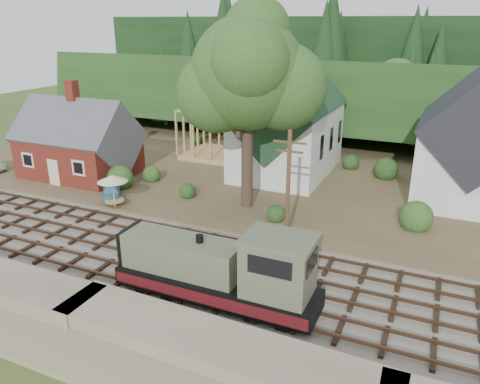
% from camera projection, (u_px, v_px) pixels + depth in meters
% --- Properties ---
extents(ground, '(140.00, 140.00, 0.00)m').
position_uv_depth(ground, '(157.00, 258.00, 30.28)').
color(ground, '#384C1E').
rests_on(ground, ground).
extents(embankment, '(64.00, 5.00, 1.60)m').
position_uv_depth(embankment, '(60.00, 333.00, 23.00)').
color(embankment, '#7F7259').
rests_on(embankment, ground).
extents(railroad_bed, '(64.00, 11.00, 0.16)m').
position_uv_depth(railroad_bed, '(157.00, 256.00, 30.25)').
color(railroad_bed, '#726B5B').
rests_on(railroad_bed, ground).
extents(village_flat, '(64.00, 26.00, 0.30)m').
position_uv_depth(village_flat, '(261.00, 176.00, 45.63)').
color(village_flat, brown).
rests_on(village_flat, ground).
extents(hillside, '(70.00, 28.96, 12.74)m').
position_uv_depth(hillside, '(323.00, 129.00, 66.23)').
color(hillside, '#1E3F19').
rests_on(hillside, ground).
extents(ridge, '(80.00, 20.00, 12.00)m').
position_uv_depth(ridge, '(347.00, 110.00, 79.92)').
color(ridge, black).
rests_on(ridge, ground).
extents(depot, '(10.80, 7.41, 9.00)m').
position_uv_depth(depot, '(79.00, 145.00, 44.73)').
color(depot, maroon).
rests_on(depot, village_flat).
extents(church, '(8.40, 15.17, 13.00)m').
position_uv_depth(church, '(287.00, 124.00, 44.56)').
color(church, silver).
rests_on(church, village_flat).
extents(farmhouse, '(8.40, 10.80, 10.60)m').
position_uv_depth(farmhouse, '(472.00, 146.00, 37.94)').
color(farmhouse, silver).
rests_on(farmhouse, village_flat).
extents(timber_frame, '(8.20, 6.20, 6.99)m').
position_uv_depth(timber_frame, '(223.00, 131.00, 50.29)').
color(timber_frame, tan).
rests_on(timber_frame, village_flat).
extents(lattice_tower, '(3.20, 3.20, 12.12)m').
position_uv_depth(lattice_tower, '(246.00, 62.00, 53.08)').
color(lattice_tower, silver).
rests_on(lattice_tower, village_flat).
extents(big_tree, '(10.90, 8.40, 14.70)m').
position_uv_depth(big_tree, '(250.00, 81.00, 34.54)').
color(big_tree, '#38281E').
rests_on(big_tree, village_flat).
extents(telegraph_pole_near, '(2.20, 0.28, 8.00)m').
position_uv_depth(telegraph_pole_near, '(288.00, 186.00, 30.57)').
color(telegraph_pole_near, '#4C331E').
rests_on(telegraph_pole_near, ground).
extents(locomotive, '(11.06, 2.76, 4.45)m').
position_uv_depth(locomotive, '(223.00, 272.00, 24.62)').
color(locomotive, black).
rests_on(locomotive, railroad_bed).
extents(car_blue, '(3.32, 3.63, 1.20)m').
position_uv_depth(car_blue, '(111.00, 192.00, 39.26)').
color(car_blue, '#61AFD0').
rests_on(car_blue, village_flat).
extents(patio_set, '(2.38, 2.38, 2.65)m').
position_uv_depth(patio_set, '(112.00, 180.00, 37.06)').
color(patio_set, silver).
rests_on(patio_set, village_flat).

